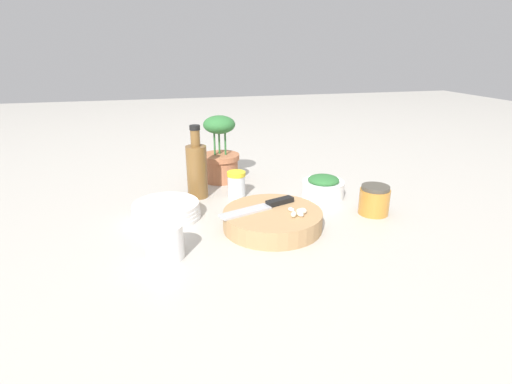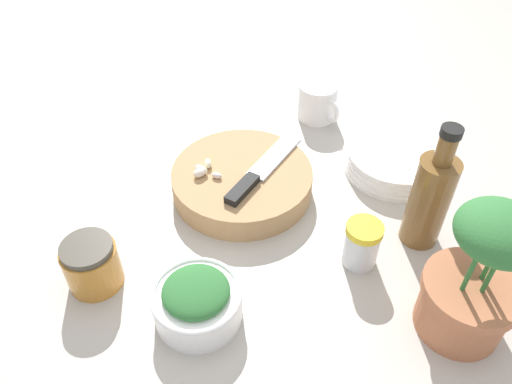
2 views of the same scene
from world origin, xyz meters
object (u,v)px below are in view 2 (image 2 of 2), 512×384
object	(u,v)px
chef_knife	(259,172)
honey_jar	(92,264)
potted_herb	(475,284)
coffee_mug	(318,102)
cutting_board	(242,181)
spice_jar	(362,244)
herb_bowl	(197,301)
plate_stack	(394,162)
garlic_cloves	(203,170)
oil_bottle	(430,198)

from	to	relation	value
chef_knife	honey_jar	distance (m)	0.30
potted_herb	coffee_mug	bearing A→B (deg)	-112.27
cutting_board	coffee_mug	bearing A→B (deg)	-162.35
spice_jar	herb_bowl	bearing A→B (deg)	-16.44
spice_jar	potted_herb	xyz separation A→B (m)	(-0.02, 0.16, 0.05)
chef_knife	plate_stack	distance (m)	0.25
cutting_board	honey_jar	bearing A→B (deg)	4.42
spice_jar	coffee_mug	bearing A→B (deg)	-124.23
chef_knife	cutting_board	bearing A→B (deg)	-160.92
cutting_board	potted_herb	xyz separation A→B (m)	(-0.06, 0.39, 0.07)
spice_jar	potted_herb	distance (m)	0.17
garlic_cloves	herb_bowl	bearing A→B (deg)	53.52
garlic_cloves	potted_herb	world-z (taller)	potted_herb
plate_stack	honey_jar	xyz separation A→B (m)	(0.53, -0.11, 0.02)
herb_bowl	plate_stack	size ratio (longest dim) A/B	0.69
cutting_board	herb_bowl	world-z (taller)	herb_bowl
coffee_mug	potted_herb	bearing A→B (deg)	67.73
cutting_board	coffee_mug	size ratio (longest dim) A/B	2.26
chef_knife	coffee_mug	world-z (taller)	coffee_mug
herb_bowl	coffee_mug	size ratio (longest dim) A/B	1.15
cutting_board	herb_bowl	distance (m)	0.26
potted_herb	honey_jar	bearing A→B (deg)	-46.84
herb_bowl	spice_jar	distance (m)	0.25
herb_bowl	coffee_mug	xyz separation A→B (m)	(-0.46, -0.24, 0.00)
chef_knife	spice_jar	size ratio (longest dim) A/B	2.67
garlic_cloves	oil_bottle	bearing A→B (deg)	124.70
garlic_cloves	herb_bowl	world-z (taller)	herb_bowl
plate_stack	chef_knife	bearing A→B (deg)	-24.34
spice_jar	oil_bottle	size ratio (longest dim) A/B	0.36
garlic_cloves	coffee_mug	world-z (taller)	coffee_mug
plate_stack	potted_herb	distance (m)	0.33
cutting_board	potted_herb	world-z (taller)	potted_herb
chef_knife	oil_bottle	size ratio (longest dim) A/B	0.96
cutting_board	honey_jar	size ratio (longest dim) A/B	3.06
garlic_cloves	herb_bowl	distance (m)	0.25
cutting_board	oil_bottle	world-z (taller)	oil_bottle
plate_stack	oil_bottle	distance (m)	0.18
spice_jar	plate_stack	size ratio (longest dim) A/B	0.43
chef_knife	oil_bottle	xyz separation A→B (m)	(-0.13, 0.24, 0.04)
honey_jar	potted_herb	world-z (taller)	potted_herb
chef_knife	plate_stack	world-z (taller)	chef_knife
coffee_mug	honey_jar	xyz separation A→B (m)	(0.54, 0.10, 0.00)
coffee_mug	honey_jar	world-z (taller)	honey_jar
herb_bowl	potted_herb	bearing A→B (deg)	138.98
plate_stack	honey_jar	bearing A→B (deg)	-11.21
cutting_board	honey_jar	world-z (taller)	honey_jar
herb_bowl	honey_jar	size ratio (longest dim) A/B	1.56
herb_bowl	plate_stack	distance (m)	0.45
spice_jar	coffee_mug	size ratio (longest dim) A/B	0.71
garlic_cloves	oil_bottle	size ratio (longest dim) A/B	0.26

